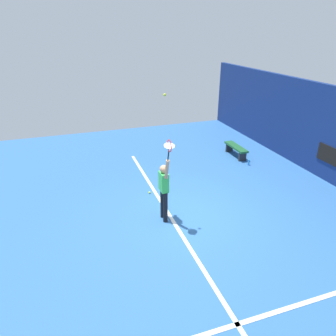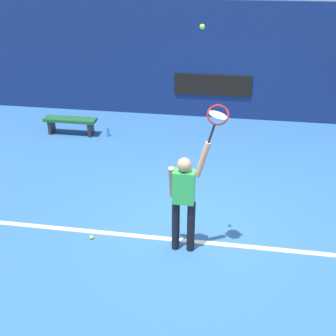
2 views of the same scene
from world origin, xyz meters
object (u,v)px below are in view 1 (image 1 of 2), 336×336
at_px(tennis_player, 164,188).
at_px(court_bench, 236,149).
at_px(tennis_ball, 165,95).
at_px(water_bottle, 249,162).
at_px(tennis_racket, 169,147).
at_px(spare_ball, 150,192).

xyz_separation_m(tennis_player, court_bench, (-3.59, 4.38, -0.67)).
bearing_deg(court_bench, tennis_player, -50.65).
bearing_deg(tennis_ball, water_bottle, 122.03).
xyz_separation_m(tennis_racket, water_bottle, (-3.01, 4.38, -2.25)).
distance_m(tennis_player, water_bottle, 5.15).
bearing_deg(water_bottle, tennis_racket, -55.50).
xyz_separation_m(tennis_player, tennis_ball, (0.19, -0.03, 2.57)).
distance_m(tennis_player, tennis_ball, 2.58).
distance_m(water_bottle, spare_ball, 4.48).
bearing_deg(tennis_player, spare_ball, 179.69).
distance_m(tennis_racket, court_bench, 6.30).
bearing_deg(tennis_racket, court_bench, 132.64).
height_order(tennis_player, tennis_racket, tennis_racket).
bearing_deg(court_bench, spare_ball, -65.44).
relative_size(tennis_ball, court_bench, 0.05).
bearing_deg(court_bench, tennis_racket, -47.36).
height_order(tennis_player, court_bench, tennis_player).
distance_m(tennis_racket, tennis_ball, 1.24).
bearing_deg(spare_ball, tennis_player, -0.31).
bearing_deg(tennis_player, court_bench, 129.35).
distance_m(tennis_player, spare_ball, 1.87).
relative_size(tennis_racket, spare_ball, 9.21).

